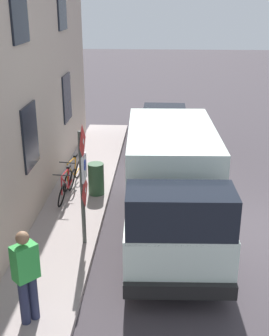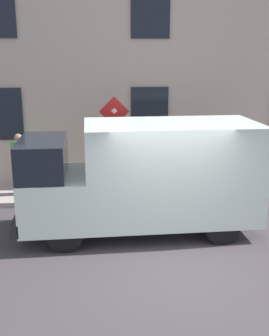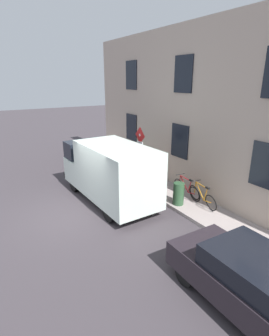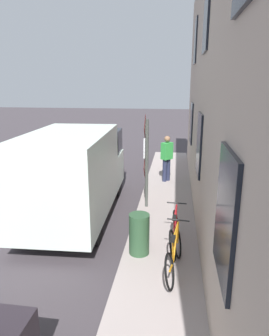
{
  "view_description": "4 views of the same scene",
  "coord_description": "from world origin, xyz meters",
  "px_view_note": "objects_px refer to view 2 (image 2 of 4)",
  "views": [
    {
      "loc": [
        1.83,
        9.67,
        5.3
      ],
      "look_at": [
        2.42,
        -0.25,
        1.45
      ],
      "focal_mm": 47.06,
      "sensor_mm": 36.0,
      "label": 1
    },
    {
      "loc": [
        -7.41,
        1.36,
        3.93
      ],
      "look_at": [
        3.31,
        0.56,
        1.01
      ],
      "focal_mm": 44.63,
      "sensor_mm": 36.0,
      "label": 2
    },
    {
      "loc": [
        -3.06,
        -9.05,
        4.95
      ],
      "look_at": [
        3.05,
        0.97,
        1.04
      ],
      "focal_mm": 28.77,
      "sensor_mm": 36.0,
      "label": 3
    },
    {
      "loc": [
        4.27,
        -7.46,
        3.7
      ],
      "look_at": [
        3.09,
        1.26,
        1.27
      ],
      "focal_mm": 32.72,
      "sensor_mm": 36.0,
      "label": 4
    }
  ],
  "objects_px": {
    "bicycle_red": "(191,174)",
    "delivery_van": "(144,175)",
    "sign_post_stacked": "(114,139)",
    "bicycle_orange": "(222,174)",
    "litter_bin": "(209,179)",
    "pedestrian": "(20,162)"
  },
  "relations": [
    {
      "from": "sign_post_stacked",
      "to": "bicycle_red",
      "type": "relative_size",
      "value": 1.54
    },
    {
      "from": "delivery_van",
      "to": "bicycle_orange",
      "type": "relative_size",
      "value": 3.15
    },
    {
      "from": "delivery_van",
      "to": "bicycle_orange",
      "type": "distance_m",
      "value": 3.91
    },
    {
      "from": "litter_bin",
      "to": "bicycle_orange",
      "type": "bearing_deg",
      "value": -37.04
    },
    {
      "from": "delivery_van",
      "to": "pedestrian",
      "type": "xyz_separation_m",
      "value": [
        2.44,
        3.22,
        -0.26
      ]
    },
    {
      "from": "sign_post_stacked",
      "to": "litter_bin",
      "type": "height_order",
      "value": "sign_post_stacked"
    },
    {
      "from": "delivery_van",
      "to": "pedestrian",
      "type": "bearing_deg",
      "value": -39.47
    },
    {
      "from": "litter_bin",
      "to": "bicycle_red",
      "type": "bearing_deg",
      "value": 25.27
    },
    {
      "from": "delivery_van",
      "to": "bicycle_orange",
      "type": "height_order",
      "value": "delivery_van"
    },
    {
      "from": "delivery_van",
      "to": "bicycle_red",
      "type": "relative_size",
      "value": 3.15
    },
    {
      "from": "sign_post_stacked",
      "to": "pedestrian",
      "type": "bearing_deg",
      "value": 78.13
    },
    {
      "from": "bicycle_red",
      "to": "pedestrian",
      "type": "bearing_deg",
      "value": 7.6
    },
    {
      "from": "bicycle_orange",
      "to": "bicycle_red",
      "type": "height_order",
      "value": "same"
    },
    {
      "from": "bicycle_red",
      "to": "delivery_van",
      "type": "bearing_deg",
      "value": 62.53
    },
    {
      "from": "sign_post_stacked",
      "to": "delivery_van",
      "type": "height_order",
      "value": "sign_post_stacked"
    },
    {
      "from": "sign_post_stacked",
      "to": "delivery_van",
      "type": "relative_size",
      "value": 0.49
    },
    {
      "from": "sign_post_stacked",
      "to": "bicycle_orange",
      "type": "xyz_separation_m",
      "value": [
        0.9,
        -3.21,
        -1.27
      ]
    },
    {
      "from": "delivery_van",
      "to": "bicycle_orange",
      "type": "xyz_separation_m",
      "value": [
        2.8,
        -2.6,
        -0.82
      ]
    },
    {
      "from": "sign_post_stacked",
      "to": "pedestrian",
      "type": "xyz_separation_m",
      "value": [
        0.55,
        2.61,
        -0.71
      ]
    },
    {
      "from": "litter_bin",
      "to": "sign_post_stacked",
      "type": "bearing_deg",
      "value": 93.25
    },
    {
      "from": "bicycle_orange",
      "to": "pedestrian",
      "type": "height_order",
      "value": "pedestrian"
    },
    {
      "from": "bicycle_orange",
      "to": "litter_bin",
      "type": "relative_size",
      "value": 1.91
    }
  ]
}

